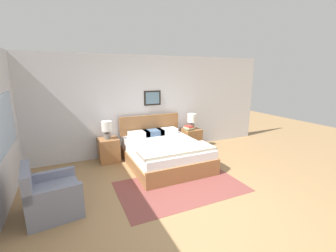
# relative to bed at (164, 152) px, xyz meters

# --- Properties ---
(ground_plane) EXTENTS (16.00, 16.00, 0.00)m
(ground_plane) POSITION_rel_bed_xyz_m (-0.29, -1.80, -0.30)
(ground_plane) COLOR #99754C
(wall_back) EXTENTS (7.88, 0.09, 2.60)m
(wall_back) POSITION_rel_bed_xyz_m (-0.28, 1.07, 1.00)
(wall_back) COLOR silver
(wall_back) RESTS_ON ground_plane
(area_rug_main) EXTENTS (2.38, 1.46, 0.01)m
(area_rug_main) POSITION_rel_bed_xyz_m (-0.16, -1.15, -0.30)
(area_rug_main) COLOR brown
(area_rug_main) RESTS_ON ground_plane
(bed) EXTENTS (1.67, 2.03, 1.04)m
(bed) POSITION_rel_bed_xyz_m (0.00, 0.00, 0.00)
(bed) COLOR #936038
(bed) RESTS_ON ground_plane
(armchair) EXTENTS (0.84, 0.86, 0.82)m
(armchair) POSITION_rel_bed_xyz_m (-2.39, -1.05, -0.02)
(armchair) COLOR gray
(armchair) RESTS_ON ground_plane
(nightstand_near_window) EXTENTS (0.49, 0.50, 0.58)m
(nightstand_near_window) POSITION_rel_bed_xyz_m (-1.18, 0.76, -0.01)
(nightstand_near_window) COLOR #936038
(nightstand_near_window) RESTS_ON ground_plane
(nightstand_by_door) EXTENTS (0.49, 0.50, 0.58)m
(nightstand_by_door) POSITION_rel_bed_xyz_m (1.18, 0.76, -0.01)
(nightstand_by_door) COLOR #936038
(nightstand_by_door) RESTS_ON ground_plane
(table_lamp_near_window) EXTENTS (0.25, 0.25, 0.44)m
(table_lamp_near_window) POSITION_rel_bed_xyz_m (-1.19, 0.74, 0.56)
(table_lamp_near_window) COLOR slate
(table_lamp_near_window) RESTS_ON nightstand_near_window
(table_lamp_by_door) EXTENTS (0.25, 0.25, 0.44)m
(table_lamp_by_door) POSITION_rel_bed_xyz_m (1.18, 0.74, 0.56)
(table_lamp_by_door) COLOR slate
(table_lamp_by_door) RESTS_ON nightstand_by_door
(book_thick_bottom) EXTENTS (0.23, 0.22, 0.03)m
(book_thick_bottom) POSITION_rel_bed_xyz_m (1.07, 0.71, 0.30)
(book_thick_bottom) COLOR #4C7551
(book_thick_bottom) RESTS_ON nightstand_by_door
(book_hardcover_middle) EXTENTS (0.24, 0.27, 0.04)m
(book_hardcover_middle) POSITION_rel_bed_xyz_m (1.07, 0.71, 0.33)
(book_hardcover_middle) COLOR beige
(book_hardcover_middle) RESTS_ON book_thick_bottom
(book_novel_upper) EXTENTS (0.18, 0.25, 0.04)m
(book_novel_upper) POSITION_rel_bed_xyz_m (1.07, 0.71, 0.38)
(book_novel_upper) COLOR #B7332D
(book_novel_upper) RESTS_ON book_hardcover_middle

